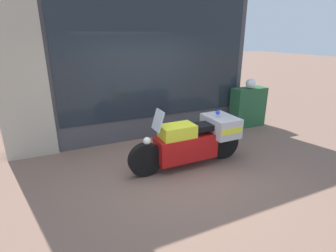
{
  "coord_description": "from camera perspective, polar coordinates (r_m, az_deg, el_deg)",
  "views": [
    {
      "loc": [
        -1.96,
        -3.94,
        2.42
      ],
      "look_at": [
        0.13,
        0.58,
        0.69
      ],
      "focal_mm": 28.0,
      "sensor_mm": 36.0,
      "label": 1
    }
  ],
  "objects": [
    {
      "name": "ground_plane",
      "position": [
        5.03,
        1.45,
        -9.66
      ],
      "size": [
        60.0,
        60.0,
        0.0
      ],
      "primitive_type": "plane",
      "color": "#7A5B4C"
    },
    {
      "name": "paramedic_motorcycle",
      "position": [
        5.07,
        6.06,
        -2.79
      ],
      "size": [
        2.36,
        0.75,
        1.2
      ],
      "rotation": [
        0.0,
        0.0,
        3.15
      ],
      "color": "black",
      "rests_on": "ground"
    },
    {
      "name": "shop_building",
      "position": [
        6.16,
        -10.61,
        13.8
      ],
      "size": [
        5.82,
        0.55,
        3.75
      ],
      "color": "#424247",
      "rests_on": "ground"
    },
    {
      "name": "window_display",
      "position": [
        6.72,
        -2.98,
        2.0
      ],
      "size": [
        4.39,
        0.3,
        1.82
      ],
      "color": "slate",
      "rests_on": "ground"
    },
    {
      "name": "white_helmet",
      "position": [
        7.4,
        17.55,
        8.8
      ],
      "size": [
        0.26,
        0.26,
        0.26
      ],
      "primitive_type": "sphere",
      "color": "white",
      "rests_on": "utility_cabinet"
    },
    {
      "name": "utility_cabinet",
      "position": [
        7.61,
        16.98,
        3.97
      ],
      "size": [
        0.96,
        0.41,
        1.07
      ],
      "primitive_type": "cube",
      "color": "#235633",
      "rests_on": "ground"
    }
  ]
}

